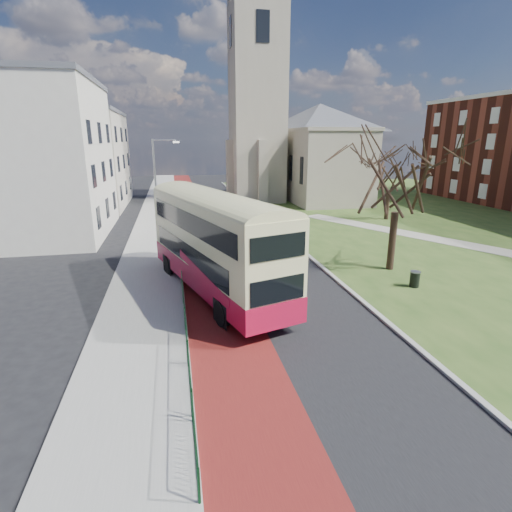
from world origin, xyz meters
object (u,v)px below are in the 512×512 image
object	(u,v)px
winter_tree_far	(391,166)
winter_tree_near	(400,164)
bus	(215,240)
litter_bin	(415,279)
streetlamp	(158,185)

from	to	relation	value
winter_tree_far	winter_tree_near	bearing A→B (deg)	-118.32
bus	winter_tree_near	size ratio (longest dim) A/B	1.35
bus	winter_tree_far	xyz separation A→B (m)	(19.68, 17.15, 2.46)
winter_tree_near	winter_tree_far	bearing A→B (deg)	61.68
bus	litter_bin	distance (m)	11.47
litter_bin	winter_tree_near	bearing A→B (deg)	84.36
streetlamp	bus	distance (m)	13.33
winter_tree_far	streetlamp	bearing A→B (deg)	-169.33
winter_tree_near	winter_tree_far	distance (m)	17.43
streetlamp	litter_bin	distance (m)	20.61
bus	litter_bin	xyz separation A→B (m)	(11.11, -1.41, -2.51)
winter_tree_far	litter_bin	xyz separation A→B (m)	(-8.57, -18.56, -4.97)
bus	winter_tree_far	world-z (taller)	winter_tree_far
bus	winter_tree_near	distance (m)	12.13
streetlamp	winter_tree_far	size ratio (longest dim) A/B	1.02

